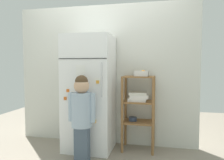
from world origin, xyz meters
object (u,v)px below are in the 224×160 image
Objects in this scene: pantry_shelf_unit at (138,104)px; fruit_bin at (142,74)px; child_standing at (82,110)px; refrigerator at (89,93)px.

pantry_shelf_unit is 0.43m from fruit_bin.
pantry_shelf_unit is at bearing 38.97° from child_standing.
refrigerator reaches higher than child_standing.
child_standing is (0.04, -0.42, -0.16)m from refrigerator.
fruit_bin is at bearing 16.57° from pantry_shelf_unit.
child_standing is at bearing -141.03° from pantry_shelf_unit.
refrigerator is 0.45m from child_standing.
refrigerator is at bearing 95.63° from child_standing.
child_standing reaches higher than pantry_shelf_unit.
fruit_bin is (0.71, 0.54, 0.43)m from child_standing.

